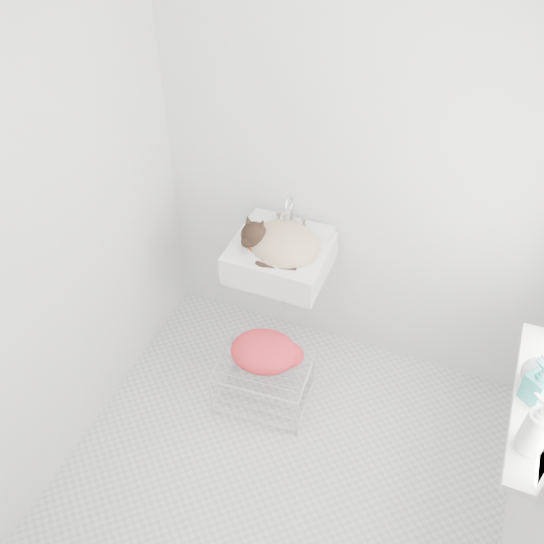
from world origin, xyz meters
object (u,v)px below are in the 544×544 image
at_px(bottle_a, 526,447).
at_px(bottle_b, 532,398).
at_px(wire_rack, 263,383).
at_px(cat, 281,243).
at_px(bottle_c, 534,382).
at_px(sink, 280,246).

height_order(bottle_a, bottle_b, bottle_a).
bearing_deg(bottle_a, wire_rack, 162.18).
distance_m(cat, wire_rack, 0.82).
relative_size(cat, bottle_c, 2.35).
bearing_deg(sink, wire_rack, -82.41).
bearing_deg(bottle_b, wire_rack, 172.83).
bearing_deg(wire_rack, cat, 95.76).
bearing_deg(wire_rack, bottle_a, -17.82).
relative_size(sink, bottle_b, 2.53).
distance_m(bottle_a, bottle_b, 0.25).
relative_size(wire_rack, bottle_a, 2.04).
xyz_separation_m(sink, wire_rack, (0.05, -0.37, -0.70)).
relative_size(sink, bottle_a, 2.12).
bearing_deg(sink, bottle_a, -30.61).
distance_m(sink, wire_rack, 0.80).
distance_m(sink, bottle_a, 1.54).
height_order(sink, cat, cat).
bearing_deg(bottle_a, sink, 149.39).
bearing_deg(bottle_a, cat, 149.68).
bearing_deg(bottle_b, cat, 158.46).
distance_m(sink, bottle_c, 1.40).
bearing_deg(bottle_c, cat, 161.91).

